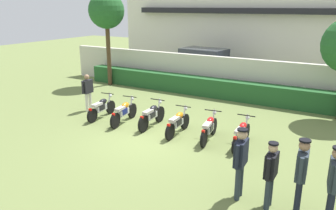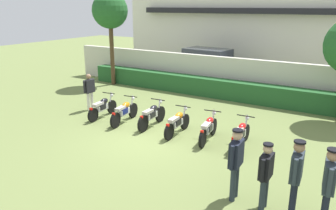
% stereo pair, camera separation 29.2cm
% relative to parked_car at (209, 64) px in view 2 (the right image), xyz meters
% --- Properties ---
extents(ground, '(60.00, 60.00, 0.00)m').
position_rel_parked_car_xyz_m(ground, '(2.33, -9.94, -0.94)').
color(ground, olive).
extents(building, '(20.73, 6.50, 7.73)m').
position_rel_parked_car_xyz_m(building, '(2.33, 5.88, 2.93)').
color(building, silver).
rests_on(building, ground).
extents(compound_wall, '(19.69, 0.30, 1.94)m').
position_rel_parked_car_xyz_m(compound_wall, '(2.33, -2.90, 0.03)').
color(compound_wall, beige).
rests_on(compound_wall, ground).
extents(hedge_row, '(15.75, 0.70, 0.92)m').
position_rel_parked_car_xyz_m(hedge_row, '(2.33, -3.60, -0.48)').
color(hedge_row, '#235628').
rests_on(hedge_row, ground).
extents(parked_car, '(4.69, 2.50, 1.89)m').
position_rel_parked_car_xyz_m(parked_car, '(0.00, 0.00, 0.00)').
color(parked_car, navy).
rests_on(parked_car, ground).
extents(tree_near_inspector, '(1.97, 1.97, 5.13)m').
position_rel_parked_car_xyz_m(tree_near_inspector, '(-4.17, -4.14, 3.15)').
color(tree_near_inspector, '#4C3823').
rests_on(tree_near_inspector, ground).
extents(motorcycle_in_row_0, '(0.60, 1.83, 0.94)m').
position_rel_parked_car_xyz_m(motorcycle_in_row_0, '(-0.59, -8.96, -0.50)').
color(motorcycle_in_row_0, black).
rests_on(motorcycle_in_row_0, ground).
extents(motorcycle_in_row_1, '(0.60, 1.93, 0.96)m').
position_rel_parked_car_xyz_m(motorcycle_in_row_1, '(0.57, -8.98, -0.49)').
color(motorcycle_in_row_1, black).
rests_on(motorcycle_in_row_1, ground).
extents(motorcycle_in_row_2, '(0.60, 1.88, 0.97)m').
position_rel_parked_car_xyz_m(motorcycle_in_row_2, '(1.74, -8.79, -0.48)').
color(motorcycle_in_row_2, black).
rests_on(motorcycle_in_row_2, ground).
extents(motorcycle_in_row_3, '(0.60, 1.79, 0.95)m').
position_rel_parked_car_xyz_m(motorcycle_in_row_3, '(2.95, -8.97, -0.50)').
color(motorcycle_in_row_3, black).
rests_on(motorcycle_in_row_3, ground).
extents(motorcycle_in_row_4, '(0.60, 1.81, 0.96)m').
position_rel_parked_car_xyz_m(motorcycle_in_row_4, '(4.14, -8.92, -0.49)').
color(motorcycle_in_row_4, black).
rests_on(motorcycle_in_row_4, ground).
extents(motorcycle_in_row_5, '(0.60, 1.84, 0.94)m').
position_rel_parked_car_xyz_m(motorcycle_in_row_5, '(5.24, -8.84, -0.50)').
color(motorcycle_in_row_5, black).
rests_on(motorcycle_in_row_5, ground).
extents(inspector_person, '(0.22, 0.66, 1.61)m').
position_rel_parked_car_xyz_m(inspector_person, '(-1.73, -8.49, 0.01)').
color(inspector_person, silver).
rests_on(inspector_person, ground).
extents(officer_0, '(0.25, 0.69, 1.76)m').
position_rel_parked_car_xyz_m(officer_0, '(6.16, -11.80, 0.11)').
color(officer_0, '#28333D').
rests_on(officer_0, ground).
extents(officer_1, '(0.22, 0.64, 1.59)m').
position_rel_parked_car_xyz_m(officer_1, '(6.87, -11.83, -0.01)').
color(officer_1, '#28333D').
rests_on(officer_1, ground).
extents(officer_2, '(0.26, 0.69, 1.76)m').
position_rel_parked_car_xyz_m(officer_2, '(7.48, -11.75, 0.12)').
color(officer_2, black).
rests_on(officer_2, ground).
extents(officer_3, '(0.28, 0.69, 1.77)m').
position_rel_parked_car_xyz_m(officer_3, '(8.12, -11.86, 0.13)').
color(officer_3, black).
rests_on(officer_3, ground).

